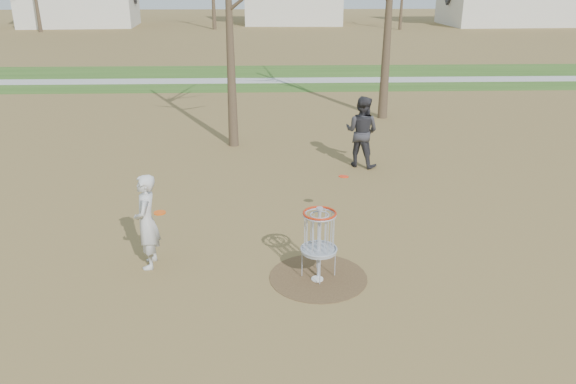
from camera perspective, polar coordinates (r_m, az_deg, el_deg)
The scene contains 9 objects.
ground at distance 10.40m, azimuth 3.09°, elevation -8.65°, with size 160.00×160.00×0.00m, color brown.
green_band at distance 30.42m, azimuth -0.39°, elevation 11.59°, with size 160.00×8.00×0.01m, color #2D5119.
footpath at distance 29.44m, azimuth -0.33°, elevation 11.28°, with size 160.00×1.50×0.01m, color #9E9E99.
dirt_circle at distance 10.40m, azimuth 3.09°, elevation -8.63°, with size 1.80×1.80×0.01m, color #47331E.
player_standing at distance 10.70m, azimuth -14.17°, elevation -2.95°, with size 0.66×0.44×1.82m, color beige.
player_throwing at distance 16.06m, azimuth 7.49°, elevation 6.10°, with size 0.98×0.77×2.02m, color #2E2D32.
disc_grounded at distance 10.31m, azimuth 2.99°, elevation -8.81°, with size 0.22×0.22×0.02m, color silver.
discs_in_play at distance 11.17m, azimuth -2.46°, elevation -0.01°, with size 3.81×2.16×0.09m.
disc_golf_basket at distance 9.98m, azimuth 3.19°, elevation -4.11°, with size 0.64×0.64×1.35m.
Camera 1 is at (-0.88, -8.96, 5.21)m, focal length 35.00 mm.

